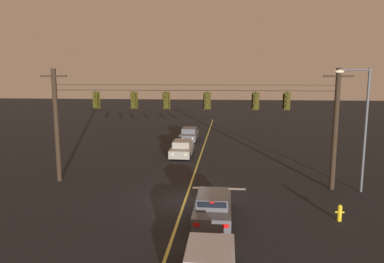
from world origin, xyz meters
The scene contains 15 objects.
ground_plane centered at (0.00, 0.00, 0.00)m, with size 180.00×180.00×0.00m, color black.
lane_centre_stripe centered at (0.00, 9.11, 0.00)m, with size 0.14×60.00×0.01m, color #D1C64C.
stop_bar_paint centered at (1.90, 2.51, 0.00)m, with size 3.40×0.36×0.01m, color silver.
signal_span_assembly centered at (0.00, 3.11, 3.97)m, with size 19.94×0.32×7.64m.
traffic_light_leftmost centered at (-6.27, 3.09, 5.58)m, with size 0.48×0.41×1.22m.
traffic_light_left_inner centered at (-3.72, 3.09, 5.58)m, with size 0.48×0.41×1.22m.
traffic_light_centre centered at (-1.58, 3.09, 5.58)m, with size 0.48×0.41×1.22m.
traffic_light_right_inner centered at (1.06, 3.09, 5.58)m, with size 0.48×0.41×1.22m.
traffic_light_rightmost centered at (4.12, 3.09, 5.58)m, with size 0.48×0.41×1.22m.
traffic_light_far_right centered at (6.05, 3.09, 5.58)m, with size 0.48×0.41×1.22m.
car_waiting_near_lane centered at (1.71, -2.50, 0.65)m, with size 1.80×4.33×1.39m.
car_oncoming_lead centered at (-1.66, 11.69, 0.65)m, with size 1.80×4.42×1.39m.
car_oncoming_trailing centered at (-1.87, 19.66, 0.65)m, with size 1.80×4.42×1.39m.
street_lamp_corner centered at (10.42, 2.77, 4.61)m, with size 2.11×0.30×7.62m.
fire_hydrant centered at (7.99, -2.05, 0.44)m, with size 0.44×0.22×0.84m.
Camera 1 is at (2.35, -19.45, 7.13)m, focal length 33.13 mm.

